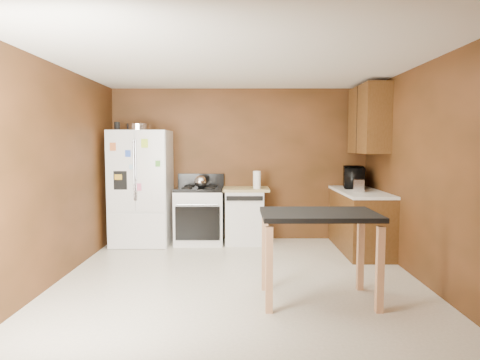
{
  "coord_description": "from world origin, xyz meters",
  "views": [
    {
      "loc": [
        0.03,
        -4.86,
        1.58
      ],
      "look_at": [
        0.01,
        0.85,
        1.11
      ],
      "focal_mm": 32.0,
      "sensor_mm": 36.0,
      "label": 1
    }
  ],
  "objects_px": {
    "roasting_pan": "(139,127)",
    "kettle": "(200,182)",
    "pen_cup": "(117,126)",
    "green_canister": "(257,184)",
    "refrigerator": "(142,188)",
    "paper_towel": "(257,180)",
    "dishwasher": "(244,215)",
    "gas_range": "(200,215)",
    "toaster": "(359,185)",
    "microwave": "(354,178)",
    "island": "(319,226)"
  },
  "relations": [
    {
      "from": "paper_towel",
      "to": "gas_range",
      "type": "distance_m",
      "value": 1.08
    },
    {
      "from": "paper_towel",
      "to": "microwave",
      "type": "xyz_separation_m",
      "value": [
        1.53,
        0.06,
        0.02
      ]
    },
    {
      "from": "pen_cup",
      "to": "toaster",
      "type": "height_order",
      "value": "pen_cup"
    },
    {
      "from": "refrigerator",
      "to": "island",
      "type": "distance_m",
      "value": 3.42
    },
    {
      "from": "refrigerator",
      "to": "gas_range",
      "type": "height_order",
      "value": "refrigerator"
    },
    {
      "from": "green_canister",
      "to": "roasting_pan",
      "type": "bearing_deg",
      "value": -177.58
    },
    {
      "from": "refrigerator",
      "to": "gas_range",
      "type": "xyz_separation_m",
      "value": [
        0.91,
        0.06,
        -0.44
      ]
    },
    {
      "from": "paper_towel",
      "to": "refrigerator",
      "type": "bearing_deg",
      "value": 178.67
    },
    {
      "from": "roasting_pan",
      "to": "gas_range",
      "type": "bearing_deg",
      "value": 1.46
    },
    {
      "from": "gas_range",
      "to": "paper_towel",
      "type": "bearing_deg",
      "value": -6.42
    },
    {
      "from": "paper_towel",
      "to": "kettle",
      "type": "bearing_deg",
      "value": 177.07
    },
    {
      "from": "roasting_pan",
      "to": "paper_towel",
      "type": "height_order",
      "value": "roasting_pan"
    },
    {
      "from": "pen_cup",
      "to": "island",
      "type": "xyz_separation_m",
      "value": [
        2.7,
        -2.39,
        -1.1
      ]
    },
    {
      "from": "refrigerator",
      "to": "gas_range",
      "type": "distance_m",
      "value": 1.01
    },
    {
      "from": "kettle",
      "to": "dishwasher",
      "type": "xyz_separation_m",
      "value": [
        0.7,
        0.08,
        -0.54
      ]
    },
    {
      "from": "pen_cup",
      "to": "microwave",
      "type": "distance_m",
      "value": 3.79
    },
    {
      "from": "refrigerator",
      "to": "dishwasher",
      "type": "height_order",
      "value": "refrigerator"
    },
    {
      "from": "pen_cup",
      "to": "microwave",
      "type": "height_order",
      "value": "pen_cup"
    },
    {
      "from": "kettle",
      "to": "microwave",
      "type": "xyz_separation_m",
      "value": [
        2.42,
        0.02,
        0.06
      ]
    },
    {
      "from": "paper_towel",
      "to": "green_canister",
      "type": "distance_m",
      "value": 0.18
    },
    {
      "from": "roasting_pan",
      "to": "kettle",
      "type": "bearing_deg",
      "value": -1.97
    },
    {
      "from": "gas_range",
      "to": "pen_cup",
      "type": "bearing_deg",
      "value": -173.03
    },
    {
      "from": "gas_range",
      "to": "dishwasher",
      "type": "relative_size",
      "value": 1.24
    },
    {
      "from": "pen_cup",
      "to": "roasting_pan",
      "type": "bearing_deg",
      "value": 22.87
    },
    {
      "from": "kettle",
      "to": "dishwasher",
      "type": "bearing_deg",
      "value": 6.69
    },
    {
      "from": "kettle",
      "to": "toaster",
      "type": "xyz_separation_m",
      "value": [
        2.37,
        -0.52,
        -0.01
      ]
    },
    {
      "from": "refrigerator",
      "to": "gas_range",
      "type": "bearing_deg",
      "value": 3.81
    },
    {
      "from": "pen_cup",
      "to": "green_canister",
      "type": "relative_size",
      "value": 1.12
    },
    {
      "from": "green_canister",
      "to": "toaster",
      "type": "distance_m",
      "value": 1.6
    },
    {
      "from": "pen_cup",
      "to": "island",
      "type": "distance_m",
      "value": 3.77
    },
    {
      "from": "microwave",
      "to": "gas_range",
      "type": "bearing_deg",
      "value": 99.52
    },
    {
      "from": "green_canister",
      "to": "kettle",
      "type": "bearing_deg",
      "value": -172.88
    },
    {
      "from": "microwave",
      "to": "island",
      "type": "bearing_deg",
      "value": 168.65
    },
    {
      "from": "paper_towel",
      "to": "dishwasher",
      "type": "relative_size",
      "value": 0.31
    },
    {
      "from": "refrigerator",
      "to": "island",
      "type": "xyz_separation_m",
      "value": [
        2.36,
        -2.48,
        -0.14
      ]
    },
    {
      "from": "kettle",
      "to": "green_canister",
      "type": "relative_size",
      "value": 1.68
    },
    {
      "from": "roasting_pan",
      "to": "green_canister",
      "type": "bearing_deg",
      "value": 2.42
    },
    {
      "from": "pen_cup",
      "to": "kettle",
      "type": "height_order",
      "value": "pen_cup"
    },
    {
      "from": "green_canister",
      "to": "refrigerator",
      "type": "height_order",
      "value": "refrigerator"
    },
    {
      "from": "toaster",
      "to": "island",
      "type": "xyz_separation_m",
      "value": [
        -0.94,
        -1.96,
        -0.23
      ]
    },
    {
      "from": "roasting_pan",
      "to": "refrigerator",
      "type": "bearing_deg",
      "value": -46.93
    },
    {
      "from": "green_canister",
      "to": "dishwasher",
      "type": "bearing_deg",
      "value": -171.39
    },
    {
      "from": "pen_cup",
      "to": "gas_range",
      "type": "bearing_deg",
      "value": 6.97
    },
    {
      "from": "refrigerator",
      "to": "island",
      "type": "relative_size",
      "value": 1.56
    },
    {
      "from": "paper_towel",
      "to": "green_canister",
      "type": "relative_size",
      "value": 2.43
    },
    {
      "from": "pen_cup",
      "to": "kettle",
      "type": "relative_size",
      "value": 0.67
    },
    {
      "from": "roasting_pan",
      "to": "toaster",
      "type": "xyz_separation_m",
      "value": [
        3.33,
        -0.55,
        -0.86
      ]
    },
    {
      "from": "kettle",
      "to": "dishwasher",
      "type": "relative_size",
      "value": 0.22
    },
    {
      "from": "microwave",
      "to": "refrigerator",
      "type": "distance_m",
      "value": 3.36
    },
    {
      "from": "kettle",
      "to": "microwave",
      "type": "bearing_deg",
      "value": 0.41
    }
  ]
}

